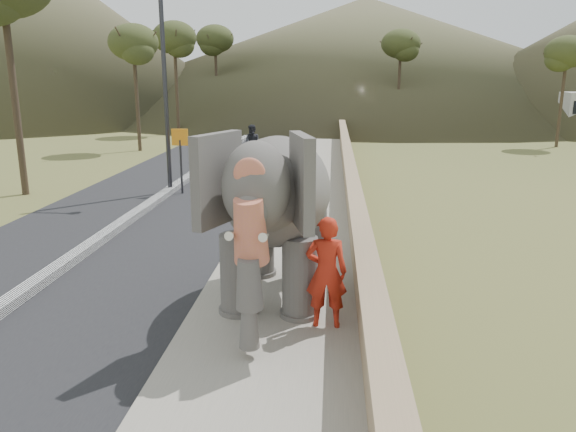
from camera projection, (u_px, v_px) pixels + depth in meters
The scene contains 11 objects.
ground at pixel (253, 398), 7.66m from camera, with size 160.00×160.00×0.00m, color olive.
road at pixel (140, 214), 17.70m from camera, with size 7.00×120.00×0.03m, color black.
median at pixel (140, 211), 17.68m from camera, with size 0.35×120.00×0.22m, color black.
walkway at pixel (298, 215), 17.30m from camera, with size 3.00×120.00×0.15m, color #9E9687.
parapet at pixel (352, 201), 17.06m from camera, with size 0.30×120.00×1.10m, color tan.
lamppost at pixel (172, 58), 19.77m from camera, with size 1.76×0.36×8.00m.
signboard at pixel (180, 150), 20.36m from camera, with size 0.60×0.08×2.40m.
hill_far at pixel (365, 54), 73.24m from camera, with size 80.00×80.00×14.00m, color brown.
elephant_and_man at pixel (278, 214), 10.54m from camera, with size 2.55×4.56×3.21m.
motorcyclist at pixel (241, 150), 26.66m from camera, with size 2.32×1.66×2.02m.
trees at pixel (343, 79), 34.81m from camera, with size 46.99×43.41×9.03m.
Camera 1 is at (1.01, -6.76, 4.27)m, focal length 35.00 mm.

